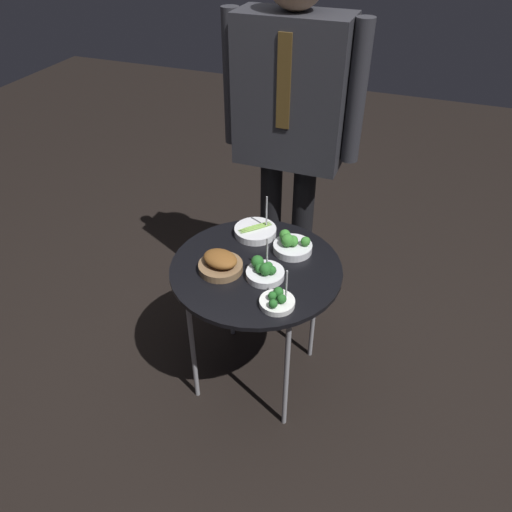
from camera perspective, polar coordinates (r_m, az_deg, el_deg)
name	(u,v)px	position (r m, az deg, el deg)	size (l,w,h in m)	color
ground_plane	(256,373)	(2.35, 0.00, -13.24)	(8.00, 8.00, 0.00)	black
serving_cart	(256,275)	(1.94, 0.00, -2.20)	(0.66, 0.66, 0.62)	black
bowl_broccoli_near_rim	(264,271)	(1.84, 0.97, -1.73)	(0.14, 0.14, 0.15)	silver
bowl_roast_front_left	(220,263)	(1.88, -4.08, -0.84)	(0.17, 0.17, 0.08)	brown
bowl_broccoli_mid_left	(292,245)	(1.98, 4.14, 1.28)	(0.16, 0.16, 0.08)	silver
bowl_asparagus_back_left	(255,231)	(2.07, -0.06, 2.88)	(0.18, 0.18, 0.17)	silver
bowl_broccoli_front_center	(277,301)	(1.73, 2.44, -5.13)	(0.12, 0.12, 0.14)	white
waiter_figure	(291,111)	(2.17, 4.02, 16.24)	(0.60, 0.23, 1.63)	black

